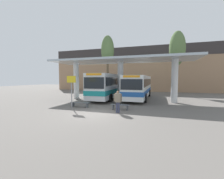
% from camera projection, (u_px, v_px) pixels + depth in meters
% --- Properties ---
extents(ground_plane, '(100.00, 100.00, 0.00)m').
position_uv_depth(ground_plane, '(96.00, 113.00, 11.78)').
color(ground_plane, '#605B56').
extents(townhouse_backdrop, '(40.00, 0.58, 9.66)m').
position_uv_depth(townhouse_backdrop, '(137.00, 65.00, 32.47)').
color(townhouse_backdrop, '#9E7A5B').
rests_on(townhouse_backdrop, ground_plane).
extents(station_canopy, '(17.73, 5.50, 5.16)m').
position_uv_depth(station_canopy, '(120.00, 66.00, 18.82)').
color(station_canopy, silver).
rests_on(station_canopy, ground_plane).
extents(transit_bus_left_bay, '(2.99, 10.35, 3.33)m').
position_uv_depth(transit_bus_left_bay, '(108.00, 85.00, 20.62)').
color(transit_bus_left_bay, silver).
rests_on(transit_bus_left_bay, ground_plane).
extents(transit_bus_center_bay, '(2.78, 11.05, 3.11)m').
position_uv_depth(transit_bus_center_bay, '(139.00, 86.00, 20.47)').
color(transit_bus_center_bay, white).
rests_on(transit_bus_center_bay, ground_plane).
extents(waiting_bench_near_pillar, '(1.63, 0.44, 0.46)m').
position_uv_depth(waiting_bench_near_pillar, '(120.00, 106.00, 13.15)').
color(waiting_bench_near_pillar, '#4C5156').
rests_on(waiting_bench_near_pillar, ground_plane).
extents(waiting_bench_mid_platform, '(1.90, 0.44, 0.46)m').
position_uv_depth(waiting_bench_mid_platform, '(80.00, 104.00, 14.36)').
color(waiting_bench_mid_platform, '#4C5156').
rests_on(waiting_bench_mid_platform, ground_plane).
extents(info_sign_platform, '(0.90, 0.09, 2.98)m').
position_uv_depth(info_sign_platform, '(71.00, 85.00, 13.63)').
color(info_sign_platform, gray).
rests_on(info_sign_platform, ground_plane).
extents(pedestrian_waiting, '(0.66, 0.32, 1.77)m').
position_uv_depth(pedestrian_waiting, '(118.00, 99.00, 11.92)').
color(pedestrian_waiting, '#333856').
rests_on(pedestrian_waiting, ground_plane).
extents(poplar_tree_behind_left, '(2.38, 2.38, 10.64)m').
position_uv_depth(poplar_tree_behind_left, '(108.00, 51.00, 27.49)').
color(poplar_tree_behind_left, brown).
rests_on(poplar_tree_behind_left, ground_plane).
extents(poplar_tree_behind_right, '(2.50, 2.50, 10.38)m').
position_uv_depth(poplar_tree_behind_right, '(177.00, 49.00, 24.03)').
color(poplar_tree_behind_right, brown).
rests_on(poplar_tree_behind_right, ground_plane).
extents(parked_car_street, '(4.26, 2.11, 2.25)m').
position_uv_depth(parked_car_street, '(109.00, 87.00, 31.99)').
color(parked_car_street, maroon).
rests_on(parked_car_street, ground_plane).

